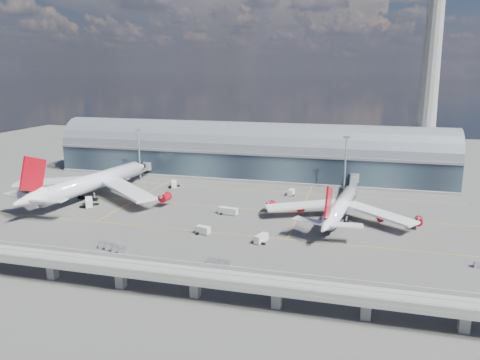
% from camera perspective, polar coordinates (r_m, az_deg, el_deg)
% --- Properties ---
extents(ground, '(500.00, 500.00, 0.00)m').
position_cam_1_polar(ground, '(171.78, -5.35, -5.02)').
color(ground, '#474744').
rests_on(ground, ground).
extents(taxi_lines, '(200.00, 80.12, 0.01)m').
position_cam_1_polar(taxi_lines, '(191.70, -3.06, -3.02)').
color(taxi_lines, gold).
rests_on(taxi_lines, ground).
extents(terminal, '(200.00, 30.00, 28.00)m').
position_cam_1_polar(terminal, '(241.50, 1.00, 3.16)').
color(terminal, '#1F2933').
rests_on(terminal, ground).
extents(control_tower, '(19.00, 19.00, 103.00)m').
position_cam_1_polar(control_tower, '(237.34, 22.16, 11.82)').
color(control_tower, gray).
rests_on(control_tower, ground).
extents(guideway, '(220.00, 8.50, 7.20)m').
position_cam_1_polar(guideway, '(123.26, -14.40, -10.32)').
color(guideway, gray).
rests_on(guideway, ground).
extents(floodlight_mast_left, '(3.00, 0.70, 25.70)m').
position_cam_1_polar(floodlight_mast_left, '(237.26, -12.19, 3.24)').
color(floodlight_mast_left, gray).
rests_on(floodlight_mast_left, ground).
extents(floodlight_mast_right, '(3.00, 0.70, 25.70)m').
position_cam_1_polar(floodlight_mast_right, '(211.69, 12.72, 2.03)').
color(floodlight_mast_right, gray).
rests_on(floodlight_mast_right, ground).
extents(airliner_left, '(75.37, 79.30, 24.19)m').
position_cam_1_polar(airliner_left, '(208.61, -17.84, -0.35)').
color(airliner_left, white).
rests_on(airliner_left, ground).
extents(airliner_right, '(56.88, 59.48, 18.87)m').
position_cam_1_polar(airliner_right, '(173.57, 12.07, -3.37)').
color(airliner_right, white).
rests_on(airliner_right, ground).
extents(jet_bridge_left, '(4.40, 28.00, 7.25)m').
position_cam_1_polar(jet_bridge_left, '(237.38, -12.38, 1.16)').
color(jet_bridge_left, gray).
rests_on(jet_bridge_left, ground).
extents(jet_bridge_right, '(4.40, 32.00, 7.25)m').
position_cam_1_polar(jet_bridge_right, '(209.64, 13.66, -0.50)').
color(jet_bridge_right, gray).
rests_on(jet_bridge_right, ground).
extents(service_truck_0, '(6.60, 8.08, 3.30)m').
position_cam_1_polar(service_truck_0, '(197.97, -17.93, -2.63)').
color(service_truck_0, silver).
rests_on(service_truck_0, ground).
extents(service_truck_1, '(5.15, 3.38, 2.75)m').
position_cam_1_polar(service_truck_1, '(158.03, -4.51, -6.12)').
color(service_truck_1, silver).
rests_on(service_truck_1, ground).
extents(service_truck_2, '(7.82, 3.44, 2.74)m').
position_cam_1_polar(service_truck_2, '(178.33, -1.45, -3.79)').
color(service_truck_2, silver).
rests_on(service_truck_2, ground).
extents(service_truck_3, '(3.95, 5.96, 2.69)m').
position_cam_1_polar(service_truck_3, '(150.30, 2.60, -7.13)').
color(service_truck_3, silver).
rests_on(service_truck_3, ground).
extents(service_truck_4, '(2.72, 4.78, 2.65)m').
position_cam_1_polar(service_truck_4, '(206.44, 6.27, -1.51)').
color(service_truck_4, silver).
rests_on(service_truck_4, ground).
extents(service_truck_5, '(4.67, 6.57, 2.97)m').
position_cam_1_polar(service_truck_5, '(220.98, -8.05, -0.53)').
color(service_truck_5, silver).
rests_on(service_truck_5, ground).
extents(cargo_train_0, '(11.23, 5.12, 1.87)m').
position_cam_1_polar(cargo_train_0, '(148.87, -15.27, -7.98)').
color(cargo_train_0, gray).
rests_on(cargo_train_0, ground).
extents(cargo_train_1, '(7.71, 2.45, 1.69)m').
position_cam_1_polar(cargo_train_1, '(133.57, -2.58, -10.06)').
color(cargo_train_1, gray).
rests_on(cargo_train_1, ground).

